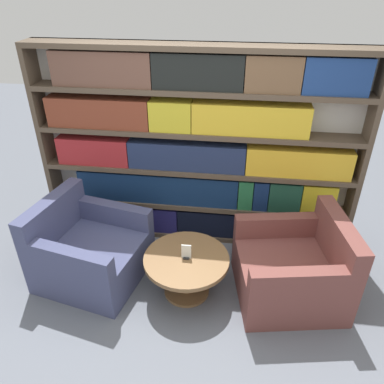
{
  "coord_description": "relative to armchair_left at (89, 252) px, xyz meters",
  "views": [
    {
      "loc": [
        0.4,
        -2.24,
        2.64
      ],
      "look_at": [
        0.02,
        0.68,
        0.87
      ],
      "focal_mm": 35.0,
      "sensor_mm": 36.0,
      "label": 1
    }
  ],
  "objects": [
    {
      "name": "armchair_right",
      "position": [
        1.94,
        -0.0,
        0.0
      ],
      "size": [
        1.05,
        1.02,
        0.8
      ],
      "rotation": [
        0.0,
        0.0,
        -1.39
      ],
      "color": "brown",
      "rests_on": "ground_plane"
    },
    {
      "name": "bookshelf",
      "position": [
        0.95,
        0.82,
        0.74
      ],
      "size": [
        3.26,
        0.3,
        2.07
      ],
      "color": "silver",
      "rests_on": "ground_plane"
    },
    {
      "name": "armchair_left",
      "position": [
        0.0,
        0.0,
        0.0
      ],
      "size": [
        1.08,
        1.04,
        0.8
      ],
      "rotation": [
        0.0,
        0.0,
        1.36
      ],
      "color": "#42476B",
      "rests_on": "ground_plane"
    },
    {
      "name": "table_sign",
      "position": [
        0.97,
        -0.11,
        0.19
      ],
      "size": [
        0.09,
        0.06,
        0.14
      ],
      "color": "black",
      "rests_on": "coffee_table"
    },
    {
      "name": "ground_plane",
      "position": [
        0.95,
        -0.4,
        -0.28
      ],
      "size": [
        14.0,
        14.0,
        0.0
      ],
      "primitive_type": "plane",
      "color": "slate"
    },
    {
      "name": "coffee_table",
      "position": [
        0.97,
        -0.11,
        0.02
      ],
      "size": [
        0.77,
        0.77,
        0.41
      ],
      "color": "brown",
      "rests_on": "ground_plane"
    }
  ]
}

